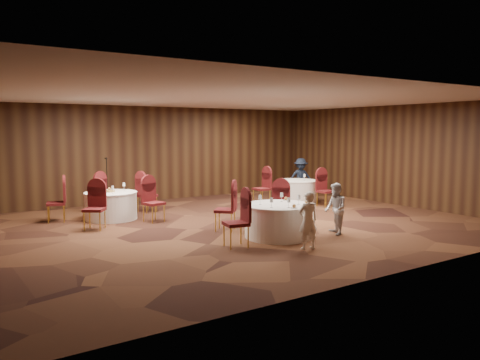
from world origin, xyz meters
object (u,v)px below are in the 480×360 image
mic_stand (108,195)px  man_c (301,178)px  table_right (296,191)px  woman_b (335,209)px  table_main (278,221)px  table_left (111,206)px  woman_a (308,220)px

mic_stand → man_c: mic_stand is taller
table_right → woman_b: size_ratio=1.19×
mic_stand → woman_b: bearing=-61.1°
table_main → table_left: 4.83m
mic_stand → woman_b: 6.99m
table_main → table_left: bearing=120.8°
table_main → man_c: (4.62, 4.65, 0.32)m
table_right → man_c: man_c is taller
table_left → table_right: 6.17m
table_right → man_c: (0.93, 0.88, 0.32)m
table_right → mic_stand: size_ratio=0.89×
table_main → woman_b: bearing=-21.1°
table_left → mic_stand: 1.53m
table_main → man_c: man_c is taller
table_left → table_main: bearing=-59.2°
woman_b → woman_a: bearing=-39.8°
table_left → table_right: same height
woman_a → table_main: bearing=-87.6°
woman_a → table_right: bearing=-117.0°
woman_a → woman_b: woman_b is taller
table_main → table_right: bearing=45.6°
man_c → table_right: bearing=-107.6°
table_left → woman_b: woman_b is taller
table_main → mic_stand: (-2.10, 5.63, 0.09)m
woman_a → man_c: (4.80, 5.83, 0.11)m
table_right → woman_a: bearing=-127.9°
woman_a → mic_stand: bearing=-63.3°
woman_b → man_c: (3.35, 5.14, 0.11)m
mic_stand → woman_b: size_ratio=1.34×
table_main → table_left: (-2.48, 4.15, 0.00)m
woman_a → man_c: man_c is taller
table_left → man_c: bearing=4.0°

